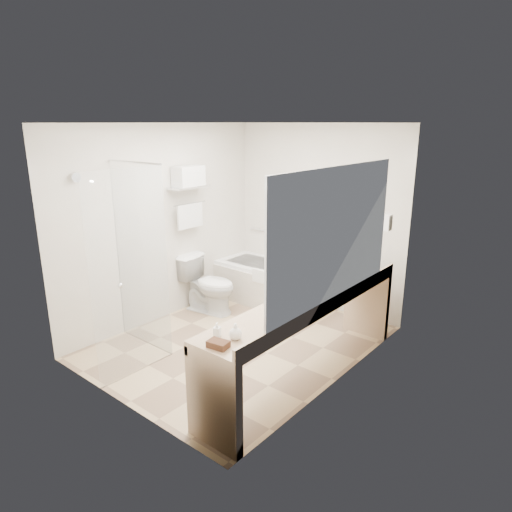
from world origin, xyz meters
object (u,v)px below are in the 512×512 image
Objects in this scene: bathtub at (271,284)px; water_bottle_left at (362,266)px; toilet at (209,285)px; vanity_counter at (307,320)px; amenity_basket at (218,344)px.

water_bottle_left is at bearing -13.02° from bathtub.
water_bottle_left reaches higher than toilet.
vanity_counter reaches higher than toilet.
amenity_basket is at bearing -90.99° from water_bottle_left.
bathtub is 9.96× the size of amenity_basket.
toilet is (-0.45, -0.80, 0.11)m from bathtub.
toilet is at bearing 137.16° from amenity_basket.
bathtub is at bearing 166.98° from water_bottle_left.
toilet is 3.49× the size of water_bottle_left.
toilet is 2.15m from water_bottle_left.
bathtub is at bearing 120.15° from amenity_basket.
vanity_counter is 3.47× the size of toilet.
amenity_basket is (1.98, -1.84, 0.50)m from toilet.
water_bottle_left is (2.02, 0.44, 0.57)m from toilet.
water_bottle_left is at bearing 89.01° from amenity_basket.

